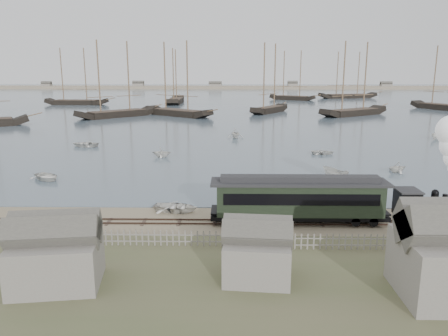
{
  "coord_description": "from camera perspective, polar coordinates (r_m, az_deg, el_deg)",
  "views": [
    {
      "loc": [
        0.38,
        -36.91,
        12.71
      ],
      "look_at": [
        -0.28,
        3.49,
        3.5
      ],
      "focal_mm": 35.0,
      "sensor_mm": 36.0,
      "label": 1
    }
  ],
  "objects": [
    {
      "name": "ground",
      "position": [
        39.04,
        0.33,
        -6.16
      ],
      "size": [
        600.0,
        600.0,
        0.0
      ],
      "primitive_type": "plane",
      "color": "gray",
      "rests_on": "ground"
    },
    {
      "name": "harbor_water",
      "position": [
        207.3,
        0.84,
        9.34
      ],
      "size": [
        600.0,
        336.0,
        0.06
      ],
      "primitive_type": "cube",
      "color": "#4D616E",
      "rests_on": "ground"
    },
    {
      "name": "rail_track",
      "position": [
        37.14,
        0.3,
        -7.1
      ],
      "size": [
        120.0,
        1.8,
        0.16
      ],
      "color": "#3A281F",
      "rests_on": "ground"
    },
    {
      "name": "picket_fence_west",
      "position": [
        33.22,
        -11.26,
        -9.92
      ],
      "size": [
        19.0,
        0.1,
        1.2
      ],
      "primitive_type": null,
      "color": "gray",
      "rests_on": "ground"
    },
    {
      "name": "picket_fence_east",
      "position": [
        34.26,
        21.92,
        -9.92
      ],
      "size": [
        15.0,
        0.1,
        1.2
      ],
      "primitive_type": null,
      "color": "gray",
      "rests_on": "ground"
    },
    {
      "name": "shed_left",
      "position": [
        29.0,
        -20.79,
        -14.05
      ],
      "size": [
        5.0,
        4.0,
        4.1
      ],
      "primitive_type": null,
      "color": "gray",
      "rests_on": "ground"
    },
    {
      "name": "shed_mid",
      "position": [
        28.02,
        4.28,
        -14.18
      ],
      "size": [
        4.0,
        3.5,
        3.6
      ],
      "primitive_type": null,
      "color": "gray",
      "rests_on": "ground"
    },
    {
      "name": "far_spit",
      "position": [
        287.2,
        0.87,
        10.31
      ],
      "size": [
        500.0,
        20.0,
        1.8
      ],
      "primitive_type": "cube",
      "color": "tan",
      "rests_on": "ground"
    },
    {
      "name": "locomotive",
      "position": [
        40.13,
        27.22,
        -1.08
      ],
      "size": [
        7.01,
        2.62,
        8.74
      ],
      "color": "black",
      "rests_on": "ground"
    },
    {
      "name": "passenger_coach",
      "position": [
        36.89,
        9.76,
        -3.84
      ],
      "size": [
        14.64,
        2.82,
        3.56
      ],
      "color": "black",
      "rests_on": "ground"
    },
    {
      "name": "beached_dinghy",
      "position": [
        40.13,
        -6.32,
        -5.08
      ],
      "size": [
        3.59,
        4.52,
        0.84
      ],
      "primitive_type": "imported",
      "rotation": [
        0.0,
        0.0,
        1.39
      ],
      "color": "silver",
      "rests_on": "ground"
    },
    {
      "name": "rowboat_0",
      "position": [
        54.8,
        -22.15,
        -1.02
      ],
      "size": [
        4.78,
        4.95,
        0.84
      ],
      "primitive_type": "imported",
      "rotation": [
        0.0,
        0.0,
        0.89
      ],
      "color": "silver",
      "rests_on": "harbor_water"
    },
    {
      "name": "rowboat_1",
      "position": [
        64.54,
        -8.17,
        2.06
      ],
      "size": [
        2.59,
        2.94,
        1.44
      ],
      "primitive_type": "imported",
      "rotation": [
        0.0,
        0.0,
        1.48
      ],
      "color": "silver",
      "rests_on": "harbor_water"
    },
    {
      "name": "rowboat_2",
      "position": [
        52.38,
        14.34,
        -0.76
      ],
      "size": [
        3.64,
        3.28,
        1.38
      ],
      "primitive_type": "imported",
      "rotation": [
        0.0,
        0.0,
        3.81
      ],
      "color": "silver",
      "rests_on": "harbor_water"
    },
    {
      "name": "rowboat_3",
      "position": [
        67.66,
        12.77,
        2.05
      ],
      "size": [
        2.74,
        3.61,
        0.7
      ],
      "primitive_type": "imported",
      "rotation": [
        0.0,
        0.0,
        1.47
      ],
      "color": "silver",
      "rests_on": "harbor_water"
    },
    {
      "name": "rowboat_4",
      "position": [
        58.44,
        21.68,
        0.1
      ],
      "size": [
        3.0,
        3.21,
        1.37
      ],
      "primitive_type": "imported",
      "rotation": [
        0.0,
        0.0,
        5.07
      ],
      "color": "silver",
      "rests_on": "harbor_water"
    },
    {
      "name": "rowboat_5",
      "position": [
        89.45,
        25.98,
        3.83
      ],
      "size": [
        3.24,
        3.22,
        1.28
      ],
      "primitive_type": "imported",
      "rotation": [
        0.0,
        0.0,
        2.36
      ],
      "color": "silver",
      "rests_on": "harbor_water"
    },
    {
      "name": "rowboat_6",
      "position": [
        76.2,
        -17.69,
        3.02
      ],
      "size": [
        3.83,
        4.87,
        0.92
      ],
      "primitive_type": "imported",
      "rotation": [
        0.0,
        0.0,
        4.55
      ],
      "color": "silver",
      "rests_on": "harbor_water"
    },
    {
      "name": "rowboat_7",
      "position": [
        81.57,
        1.49,
        4.55
      ],
      "size": [
        3.77,
        3.38,
        1.78
      ],
      "primitive_type": "imported",
      "rotation": [
        0.0,
        0.0,
        0.15
      ],
      "color": "silver",
      "rests_on": "harbor_water"
    },
    {
      "name": "schooner_1",
      "position": [
        120.82,
        -13.99,
        11.22
      ],
      "size": [
        19.84,
        19.87,
        20.0
      ],
      "primitive_type": null,
      "rotation": [
        0.0,
        0.0,
        0.79
      ],
      "color": "black",
      "rests_on": "harbor_water"
    },
    {
      "name": "schooner_2",
      "position": [
        120.75,
        -6.15,
        11.51
      ],
      "size": [
        20.59,
        17.62,
        20.0
      ],
      "primitive_type": null,
      "rotation": [
        0.0,
        0.0,
        -0.66
      ],
      "color": "black",
      "rests_on": "harbor_water"
    },
    {
      "name": "schooner_3",
      "position": [
        129.64,
        6.04,
        11.6
      ],
      "size": [
        12.81,
        17.09,
        20.0
      ],
      "primitive_type": null,
      "rotation": [
        0.0,
        0.0,
        1.01
      ],
      "color": "black",
      "rests_on": "harbor_water"
    },
    {
      "name": "schooner_4",
      "position": [
        126.64,
        16.83,
        11.11
      ],
      "size": [
        21.8,
        17.21,
        20.0
      ],
      "primitive_type": null,
      "rotation": [
        0.0,
        0.0,
        0.6
      ],
      "color": "black",
      "rests_on": "harbor_water"
    },
    {
      "name": "schooner_5",
      "position": [
        154.4,
        27.24,
        10.47
      ],
      "size": [
        15.18,
        22.86,
        20.0
      ],
      "primitive_type": null,
      "rotation": [
        0.0,
        0.0,
        -1.1
      ],
      "color": "black",
      "rests_on": "harbor_water"
    },
    {
      "name": "schooner_6",
      "position": [
        166.71,
        -18.91,
        11.26
      ],
      "size": [
        22.55,
        6.57,
        20.0
      ],
      "primitive_type": null,
      "rotation": [
        0.0,
        0.0,
        -0.06
      ],
      "color": "black",
      "rests_on": "harbor_water"
    },
    {
      "name": "schooner_7",
      "position": [
        166.42,
        -6.45,
        11.85
      ],
      "size": [
        5.87,
        23.69,
        20.0
      ],
      "primitive_type": null,
      "rotation": [
        0.0,
        0.0,
        1.59
      ],
      "color": "black",
      "rests_on": "harbor_water"
    },
    {
      "name": "schooner_8",
      "position": [
        184.28,
        8.98,
        11.87
      ],
      "size": [
        18.56,
        13.48,
        20.0
      ],
      "primitive_type": null,
      "rotation": [
        0.0,
        0.0,
        -0.54
      ],
      "color": "black",
      "rests_on": "harbor_water"
    },
    {
      "name": "schooner_9",
      "position": [
        202.03,
        16.0,
        11.61
      ],
      "size": [
        26.78,
        11.83,
        20.0
      ],
      "primitive_type": null,
      "rotation": [
        0.0,
        0.0,
        0.23
      ],
      "color": "black",
      "rests_on": "harbor_water"
    }
  ]
}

